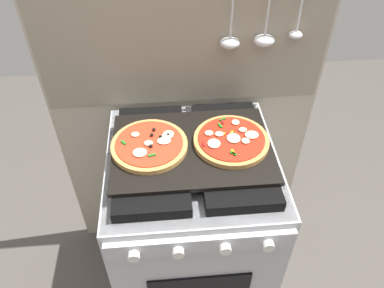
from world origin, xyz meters
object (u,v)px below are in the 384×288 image
object	(u,v)px
stove	(192,227)
pizza_left	(150,145)
pizza_right	(231,140)
baking_tray	(192,148)

from	to	relation	value
stove	pizza_left	world-z (taller)	pizza_left
pizza_right	pizza_left	bearing A→B (deg)	179.94
baking_tray	stove	bearing A→B (deg)	-90.00
stove	pizza_left	bearing A→B (deg)	176.66
pizza_left	stove	bearing A→B (deg)	-3.34
pizza_left	pizza_right	xyz separation A→B (m)	(0.28, -0.00, 0.00)
stove	pizza_right	size ratio (longest dim) A/B	3.49
stove	pizza_right	bearing A→B (deg)	3.40
stove	pizza_left	distance (m)	0.50
stove	pizza_left	xyz separation A→B (m)	(-0.14, 0.01, 0.48)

